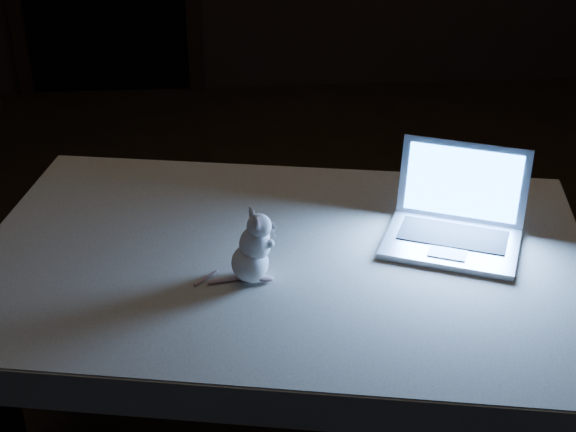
{
  "coord_description": "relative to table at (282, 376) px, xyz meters",
  "views": [
    {
      "loc": [
        -0.41,
        -2.21,
        1.71
      ],
      "look_at": [
        -0.29,
        -0.53,
        0.78
      ],
      "focal_mm": 52.0,
      "sensor_mm": 36.0,
      "label": 1
    }
  ],
  "objects": [
    {
      "name": "table",
      "position": [
        0.0,
        0.0,
        0.0
      ],
      "size": [
        1.44,
        1.07,
        0.7
      ],
      "primitive_type": null,
      "rotation": [
        0.0,
        0.0,
        -0.18
      ],
      "color": "black",
      "rests_on": "floor"
    },
    {
      "name": "tablecloth",
      "position": [
        0.08,
        -0.04,
        0.31
      ],
      "size": [
        1.61,
        1.3,
        0.09
      ],
      "primitive_type": null,
      "rotation": [
        0.0,
        0.0,
        -0.29
      ],
      "color": "beige",
      "rests_on": "table"
    },
    {
      "name": "plush_mouse",
      "position": [
        -0.07,
        -0.1,
        0.44
      ],
      "size": [
        0.16,
        0.16,
        0.16
      ],
      "primitive_type": null,
      "rotation": [
        0.0,
        0.0,
        -0.44
      ],
      "color": "white",
      "rests_on": "tablecloth"
    },
    {
      "name": "laptop",
      "position": [
        0.4,
        0.0,
        0.46
      ],
      "size": [
        0.38,
        0.36,
        0.21
      ],
      "primitive_type": null,
      "rotation": [
        0.0,
        0.0,
        -0.39
      ],
      "color": "#B7B7BC",
      "rests_on": "tablecloth"
    },
    {
      "name": "floor",
      "position": [
        0.3,
        0.58,
        -0.35
      ],
      "size": [
        5.0,
        5.0,
        0.0
      ],
      "primitive_type": "plane",
      "color": "black",
      "rests_on": "ground"
    }
  ]
}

